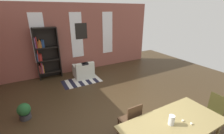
# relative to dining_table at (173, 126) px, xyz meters

# --- Properties ---
(ground_plane) EXTENTS (11.95, 11.95, 0.00)m
(ground_plane) POSITION_rel_dining_table_xyz_m (-0.17, 0.91, -0.70)
(ground_plane) COLOR #3D2D1B
(back_wall_brick) EXTENTS (7.88, 0.12, 3.14)m
(back_wall_brick) POSITION_rel_dining_table_xyz_m (-0.17, 5.56, 0.87)
(back_wall_brick) COLOR #945247
(back_wall_brick) RESTS_ON ground
(window_pane_0) EXTENTS (0.55, 0.02, 2.04)m
(window_pane_0) POSITION_rel_dining_table_xyz_m (-1.77, 5.49, 1.03)
(window_pane_0) COLOR white
(window_pane_1) EXTENTS (0.55, 0.02, 2.04)m
(window_pane_1) POSITION_rel_dining_table_xyz_m (-0.17, 5.49, 1.03)
(window_pane_1) COLOR white
(window_pane_2) EXTENTS (0.55, 0.02, 2.04)m
(window_pane_2) POSITION_rel_dining_table_xyz_m (1.43, 5.49, 1.03)
(window_pane_2) COLOR white
(dining_table) EXTENTS (2.12, 0.99, 0.78)m
(dining_table) POSITION_rel_dining_table_xyz_m (0.00, 0.00, 0.00)
(dining_table) COLOR #94814D
(dining_table) RESTS_ON ground
(vase_on_table) EXTENTS (0.11, 0.11, 0.20)m
(vase_on_table) POSITION_rel_dining_table_xyz_m (-0.08, 0.00, 0.18)
(vase_on_table) COLOR silver
(vase_on_table) RESTS_ON dining_table
(tealight_candle_0) EXTENTS (0.04, 0.04, 0.03)m
(tealight_candle_0) POSITION_rel_dining_table_xyz_m (0.26, -0.19, 0.09)
(tealight_candle_0) COLOR silver
(tealight_candle_0) RESTS_ON dining_table
(tealight_candle_1) EXTENTS (0.04, 0.04, 0.03)m
(tealight_candle_1) POSITION_rel_dining_table_xyz_m (0.19, -0.06, 0.09)
(tealight_candle_1) COLOR silver
(tealight_candle_1) RESTS_ON dining_table
(dining_chair_far_left) EXTENTS (0.40, 0.40, 0.95)m
(dining_chair_far_left) POSITION_rel_dining_table_xyz_m (-0.48, 0.72, -0.19)
(dining_chair_far_left) COLOR #493220
(dining_chair_far_left) RESTS_ON ground
(dining_chair_head_right) EXTENTS (0.41, 0.41, 0.95)m
(dining_chair_head_right) POSITION_rel_dining_table_xyz_m (1.44, -0.00, -0.19)
(dining_chair_head_right) COLOR #322F13
(dining_chair_head_right) RESTS_ON ground
(bookshelf_tall) EXTENTS (0.95, 0.33, 2.18)m
(bookshelf_tall) POSITION_rel_dining_table_xyz_m (-1.62, 5.31, 0.40)
(bookshelf_tall) COLOR black
(bookshelf_tall) RESTS_ON ground
(armchair_white) EXTENTS (0.83, 0.83, 0.75)m
(armchair_white) POSITION_rel_dining_table_xyz_m (-0.25, 4.61, -0.42)
(armchair_white) COLOR silver
(armchair_white) RESTS_ON ground
(potted_plant_by_shelf) EXTENTS (0.35, 0.35, 0.47)m
(potted_plant_by_shelf) POSITION_rel_dining_table_xyz_m (-2.62, 2.71, -0.46)
(potted_plant_by_shelf) COLOR #333338
(potted_plant_by_shelf) RESTS_ON ground
(striped_rug) EXTENTS (1.58, 0.88, 0.01)m
(striped_rug) POSITION_rel_dining_table_xyz_m (-0.48, 4.23, -0.69)
(striped_rug) COLOR #1E1E33
(striped_rug) RESTS_ON ground
(framed_picture) EXTENTS (0.56, 0.03, 0.72)m
(framed_picture) POSITION_rel_dining_table_xyz_m (0.05, 5.49, 1.21)
(framed_picture) COLOR black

